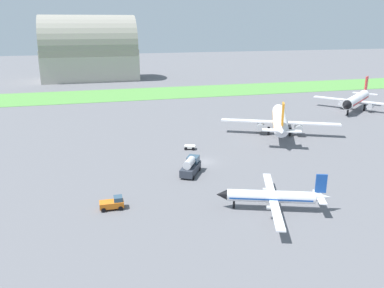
{
  "coord_description": "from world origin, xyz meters",
  "views": [
    {
      "loc": [
        -22.21,
        -72.29,
        27.15
      ],
      "look_at": [
        -1.79,
        3.21,
        3.0
      ],
      "focal_mm": 36.81,
      "sensor_mm": 36.0,
      "label": 1
    }
  ],
  "objects": [
    {
      "name": "hangar_distant",
      "position": [
        -19.2,
        131.05,
        14.04
      ],
      "size": [
        45.4,
        26.69,
        30.79
      ],
      "color": "#B2AD9E",
      "rests_on": "ground_plane"
    },
    {
      "name": "airplane_parked_jet_far",
      "position": [
        61.63,
        34.64,
        3.52
      ],
      "size": [
        23.16,
        22.71,
        9.77
      ],
      "rotation": [
        0.0,
        0.0,
        3.82
      ],
      "color": "white",
      "rests_on": "ground_plane"
    },
    {
      "name": "airplane_midfield_jet",
      "position": [
        24.16,
        14.66,
        3.75
      ],
      "size": [
        27.47,
        27.35,
        10.41
      ],
      "rotation": [
        0.0,
        0.0,
        1.13
      ],
      "color": "white",
      "rests_on": "ground_plane"
    },
    {
      "name": "baggage_cart_by_runway",
      "position": [
        -0.75,
        8.85,
        0.57
      ],
      "size": [
        2.84,
        2.47,
        0.9
      ],
      "rotation": [
        0.0,
        0.0,
        2.79
      ],
      "color": "white",
      "rests_on": "ground_plane"
    },
    {
      "name": "pushback_tug_near_gate",
      "position": [
        -19.64,
        -16.62,
        0.91
      ],
      "size": [
        3.63,
        2.11,
        1.95
      ],
      "rotation": [
        0.0,
        0.0,
        6.26
      ],
      "color": "orange",
      "rests_on": "ground_plane"
    },
    {
      "name": "airplane_foreground_turboprop",
      "position": [
        3.66,
        -23.2,
        2.18
      ],
      "size": [
        16.55,
        19.12,
        5.97
      ],
      "rotation": [
        0.0,
        0.0,
        2.79
      ],
      "color": "white",
      "rests_on": "ground_plane"
    },
    {
      "name": "grass_taxiway_strip",
      "position": [
        0.0,
        83.37,
        0.04
      ],
      "size": [
        360.0,
        28.0,
        0.08
      ],
      "primitive_type": "cube",
      "color": "#549342",
      "rests_on": "ground_plane"
    },
    {
      "name": "ground_plane",
      "position": [
        0.0,
        0.0,
        0.0
      ],
      "size": [
        600.0,
        600.0,
        0.0
      ],
      "primitive_type": "plane",
      "color": "slate"
    },
    {
      "name": "fuel_truck_midfield",
      "position": [
        -4.47,
        -5.75,
        1.58
      ],
      "size": [
        5.39,
        6.81,
        3.29
      ],
      "rotation": [
        0.0,
        0.0,
        1.03
      ],
      "color": "#2D333D",
      "rests_on": "ground_plane"
    }
  ]
}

